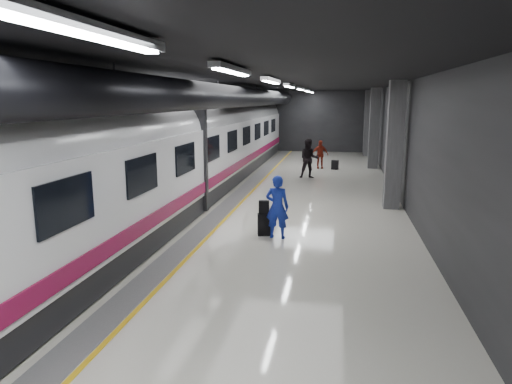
{
  "coord_description": "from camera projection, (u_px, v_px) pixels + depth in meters",
  "views": [
    {
      "loc": [
        2.64,
        -14.68,
        3.83
      ],
      "look_at": [
        0.29,
        -1.85,
        1.19
      ],
      "focal_mm": 32.0,
      "sensor_mm": 36.0,
      "label": 1
    }
  ],
  "objects": [
    {
      "name": "suitcase_main",
      "position": [
        264.0,
        224.0,
        13.1
      ],
      "size": [
        0.44,
        0.33,
        0.63
      ],
      "primitive_type": "cube",
      "rotation": [
        0.0,
        0.0,
        0.25
      ],
      "color": "black",
      "rests_on": "ground"
    },
    {
      "name": "platform_hall",
      "position": [
        254.0,
        109.0,
        15.65
      ],
      "size": [
        10.02,
        40.02,
        4.51
      ],
      "color": "black",
      "rests_on": "ground"
    },
    {
      "name": "shoulder_bag",
      "position": [
        264.0,
        207.0,
        13.01
      ],
      "size": [
        0.3,
        0.17,
        0.39
      ],
      "primitive_type": "cube",
      "rotation": [
        0.0,
        0.0,
        0.07
      ],
      "color": "black",
      "rests_on": "suitcase_main"
    },
    {
      "name": "train",
      "position": [
        164.0,
        153.0,
        15.54
      ],
      "size": [
        3.05,
        38.0,
        4.05
      ],
      "color": "black",
      "rests_on": "ground"
    },
    {
      "name": "traveler_far_b",
      "position": [
        320.0,
        154.0,
        25.88
      ],
      "size": [
        0.98,
        0.53,
        1.59
      ],
      "primitive_type": "imported",
      "rotation": [
        0.0,
        0.0,
        0.16
      ],
      "color": "maroon",
      "rests_on": "ground"
    },
    {
      "name": "ground",
      "position": [
        257.0,
        216.0,
        15.38
      ],
      "size": [
        40.0,
        40.0,
        0.0
      ],
      "primitive_type": "plane",
      "color": "silver",
      "rests_on": "ground"
    },
    {
      "name": "traveler_main",
      "position": [
        277.0,
        207.0,
        12.75
      ],
      "size": [
        0.68,
        0.47,
        1.79
      ],
      "primitive_type": "imported",
      "rotation": [
        0.0,
        0.0,
        3.08
      ],
      "color": "#192AC2",
      "rests_on": "ground"
    },
    {
      "name": "traveler_far_a",
      "position": [
        309.0,
        159.0,
        22.54
      ],
      "size": [
        1.06,
        0.89,
        1.96
      ],
      "primitive_type": "imported",
      "rotation": [
        0.0,
        0.0,
        0.17
      ],
      "color": "black",
      "rests_on": "ground"
    },
    {
      "name": "suitcase_far",
      "position": [
        335.0,
        165.0,
        25.53
      ],
      "size": [
        0.41,
        0.33,
        0.52
      ],
      "primitive_type": "cube",
      "rotation": [
        0.0,
        0.0,
        -0.33
      ],
      "color": "black",
      "rests_on": "ground"
    }
  ]
}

